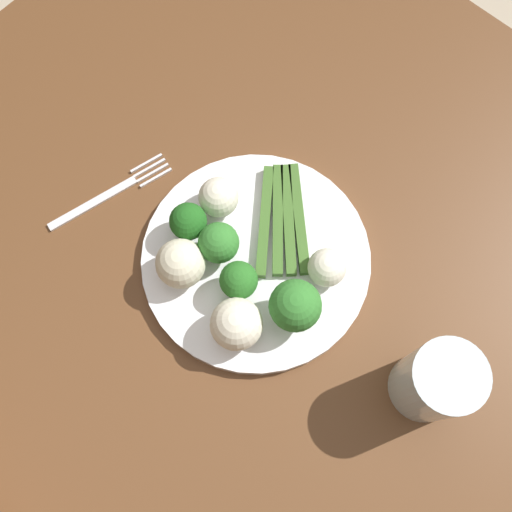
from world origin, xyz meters
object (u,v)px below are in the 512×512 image
broccoli_back (295,306)px  cauliflower_right (236,324)px  fork (111,193)px  broccoli_front (239,280)px  water_glass (436,382)px  dining_table (307,294)px  asparagus_bundle (283,219)px  plate (256,259)px  cauliflower_mid (219,197)px  broccoli_front_left (188,222)px  broccoli_back_right (219,243)px  cauliflower_left (329,265)px  cauliflower_outer_edge (181,264)px

broccoli_back → cauliflower_right: bearing=-122.3°
broccoli_back → fork: size_ratio=0.43×
broccoli_front → broccoli_back: bearing=15.1°
water_glass → fork: bearing=-170.8°
dining_table → broccoli_front: (-0.05, -0.08, 0.16)m
cauliflower_right → asparagus_bundle: bearing=110.2°
plate → fork: (-0.19, -0.06, -0.01)m
plate → cauliflower_mid: bearing=165.7°
water_glass → cauliflower_right: bearing=-154.8°
broccoli_front_left → cauliflower_right: (0.12, -0.05, -0.00)m
broccoli_back_right → cauliflower_right: size_ratio=0.99×
broccoli_front_left → fork: 0.12m
plate → cauliflower_left: bearing=31.1°
cauliflower_right → water_glass: bearing=25.2°
plate → broccoli_front: broccoli_front is taller
cauliflower_mid → water_glass: size_ratio=0.43×
dining_table → cauliflower_right: cauliflower_right is taller
cauliflower_right → fork: 0.24m
water_glass → broccoli_back: bearing=-167.2°
asparagus_bundle → broccoli_back_right: size_ratio=2.34×
dining_table → asparagus_bundle: asparagus_bundle is taller
fork → water_glass: (0.43, 0.07, 0.05)m
broccoli_front_left → plate: bearing=19.2°
water_glass → broccoli_back_right: bearing=-172.1°
broccoli_front_left → broccoli_back: bearing=2.0°
plate → cauliflower_mid: cauliflower_mid is taller
cauliflower_mid → broccoli_back_right: bearing=-46.1°
dining_table → broccoli_back_right: size_ratio=19.68×
water_glass → asparagus_bundle: bearing=170.3°
broccoli_front → cauliflower_outer_edge: (-0.06, -0.03, -0.00)m
cauliflower_left → fork: 0.28m
broccoli_back → water_glass: water_glass is taller
dining_table → cauliflower_outer_edge: size_ratio=20.02×
broccoli_front_left → cauliflower_mid: (0.00, 0.05, -0.01)m
broccoli_front_left → cauliflower_right: bearing=-22.4°
cauliflower_outer_edge → broccoli_front_left: bearing=124.2°
plate → dining_table: bearing=33.7°
dining_table → broccoli_back: size_ratio=16.06×
broccoli_front → cauliflower_right: bearing=-50.2°
asparagus_bundle → dining_table: bearing=33.2°
fork → dining_table: bearing=-54.5°
broccoli_front → cauliflower_left: bearing=53.6°
broccoli_back → cauliflower_right: 0.07m
broccoli_back → fork: broccoli_back is taller
cauliflower_outer_edge → fork: bearing=174.4°
fork → cauliflower_mid: bearing=-42.1°
broccoli_front_left → broccoli_back: broccoli_back is taller
broccoli_front → asparagus_bundle: bearing=100.5°
asparagus_bundle → cauliflower_outer_edge: bearing=-62.4°
cauliflower_right → cauliflower_mid: bearing=140.7°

